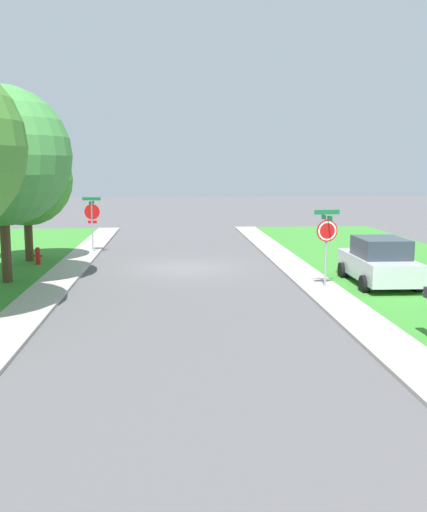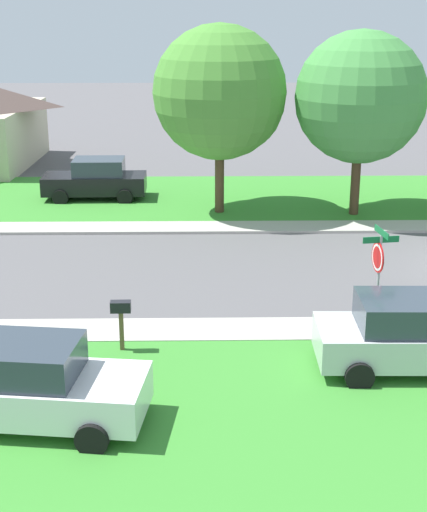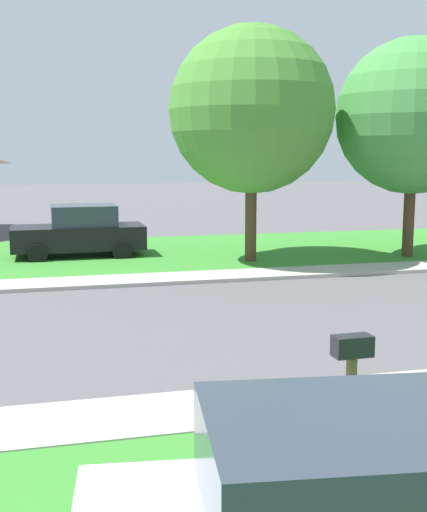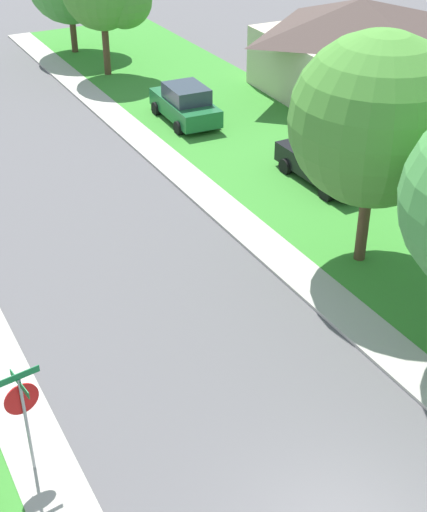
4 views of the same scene
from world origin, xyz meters
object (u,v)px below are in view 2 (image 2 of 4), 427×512
object	(u,v)px
car_white_far_down_street	(33,385)
tree_corner_large	(364,101)
tree_sidewalk_far	(225,96)
mailbox	(121,313)
car_black_behind_trees	(96,180)
stop_sign_far_corner	(378,264)
car_silver_driveway_right	(411,335)

from	to	relation	value
car_white_far_down_street	tree_corner_large	xyz separation A→B (m)	(15.84, -9.50, 3.57)
tree_sidewalk_far	mailbox	world-z (taller)	tree_sidewalk_far
tree_sidewalk_far	mailbox	distance (m)	13.76
tree_corner_large	mailbox	size ratio (longest dim) A/B	5.42
car_white_far_down_street	mailbox	distance (m)	3.57
car_black_behind_trees	tree_sidewalk_far	xyz separation A→B (m)	(-2.07, -5.38, 3.71)
tree_corner_large	tree_sidewalk_far	size ratio (longest dim) A/B	0.97
stop_sign_far_corner	car_black_behind_trees	bearing A→B (deg)	31.93
stop_sign_far_corner	tree_corner_large	distance (m)	12.03
stop_sign_far_corner	tree_sidewalk_far	bearing A→B (deg)	15.83
car_white_far_down_street	tree_sidewalk_far	xyz separation A→B (m)	(16.27, -4.22, 3.71)
car_silver_driveway_right	tree_corner_large	distance (m)	14.16
car_silver_driveway_right	tree_sidewalk_far	bearing A→B (deg)	14.99
stop_sign_far_corner	car_white_far_down_street	distance (m)	8.79
car_silver_driveway_right	tree_corner_large	bearing A→B (deg)	-6.34
stop_sign_far_corner	car_silver_driveway_right	size ratio (longest dim) A/B	0.64
car_silver_driveway_right	car_black_behind_trees	distance (m)	18.53
tree_sidewalk_far	tree_corner_large	bearing A→B (deg)	-94.63
car_white_far_down_street	tree_sidewalk_far	size ratio (longest dim) A/B	0.61
car_black_behind_trees	tree_corner_large	distance (m)	11.51
car_silver_driveway_right	mailbox	size ratio (longest dim) A/B	3.31
car_silver_driveway_right	tree_corner_large	size ratio (longest dim) A/B	0.61
car_white_far_down_street	car_black_behind_trees	bearing A→B (deg)	3.60
stop_sign_far_corner	car_white_far_down_street	bearing A→B (deg)	119.01
car_white_far_down_street	mailbox	size ratio (longest dim) A/B	3.43
stop_sign_far_corner	tree_sidewalk_far	distance (m)	12.80
car_black_behind_trees	tree_sidewalk_far	distance (m)	6.85
car_black_behind_trees	stop_sign_far_corner	bearing A→B (deg)	-148.07
stop_sign_far_corner	car_black_behind_trees	world-z (taller)	stop_sign_far_corner
stop_sign_far_corner	car_silver_driveway_right	bearing A→B (deg)	-170.16
stop_sign_far_corner	tree_corner_large	size ratio (longest dim) A/B	0.39
tree_corner_large	car_black_behind_trees	bearing A→B (deg)	76.82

